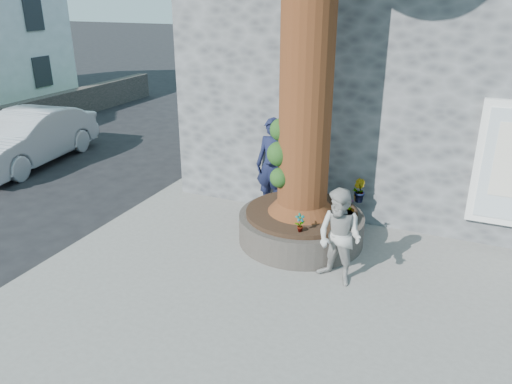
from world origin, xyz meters
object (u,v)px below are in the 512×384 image
at_px(man, 272,165).
at_px(car_silver, 28,138).
at_px(planter, 301,226).
at_px(woman, 339,237).

height_order(man, car_silver, man).
distance_m(planter, car_silver, 8.56).
relative_size(man, car_silver, 0.45).
xyz_separation_m(man, car_silver, (-7.39, 0.49, -0.38)).
bearing_deg(woman, planter, 151.80).
bearing_deg(woman, car_silver, -175.87).
bearing_deg(man, planter, -43.20).
distance_m(man, car_silver, 7.41).
xyz_separation_m(planter, woman, (1.00, -1.12, 0.49)).
height_order(planter, woman, woman).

